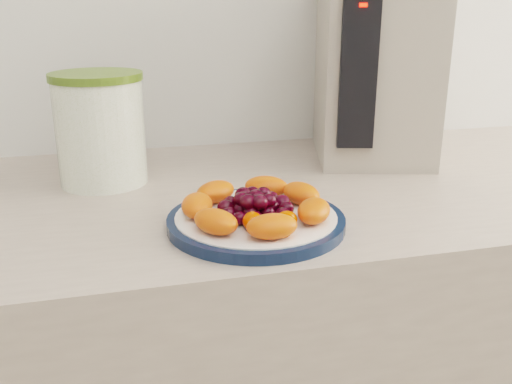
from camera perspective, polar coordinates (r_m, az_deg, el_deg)
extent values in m
cylinder|color=#0E1E39|center=(0.77, 0.00, -3.00)|extent=(0.24, 0.24, 0.01)
cylinder|color=white|center=(0.77, 0.00, -2.93)|extent=(0.22, 0.22, 0.02)
cylinder|color=#526C19|center=(0.97, -15.27, 5.74)|extent=(0.18, 0.18, 0.17)
cylinder|color=#4F6920|center=(0.95, -15.75, 11.07)|extent=(0.19, 0.19, 0.01)
cube|color=#A49A8C|center=(1.12, 11.70, 12.54)|extent=(0.27, 0.33, 0.35)
cube|color=black|center=(0.97, 10.21, 11.98)|extent=(0.06, 0.04, 0.26)
cube|color=#FF0C05|center=(0.96, 10.68, 17.90)|extent=(0.01, 0.01, 0.01)
ellipsoid|color=#F4400D|center=(0.81, 4.55, -0.15)|extent=(0.06, 0.07, 0.03)
ellipsoid|color=#F4400D|center=(0.83, 1.04, 0.56)|extent=(0.08, 0.06, 0.03)
ellipsoid|color=#F4400D|center=(0.81, -4.09, 0.03)|extent=(0.08, 0.07, 0.03)
ellipsoid|color=#F4400D|center=(0.76, -5.91, -1.34)|extent=(0.05, 0.07, 0.03)
ellipsoid|color=#F4400D|center=(0.71, -4.05, -2.97)|extent=(0.07, 0.08, 0.03)
ellipsoid|color=#F4400D|center=(0.69, 1.60, -3.45)|extent=(0.06, 0.04, 0.03)
ellipsoid|color=#F4400D|center=(0.74, 5.80, -1.88)|extent=(0.07, 0.08, 0.03)
ellipsoid|color=black|center=(0.76, 0.00, -1.69)|extent=(0.02, 0.02, 0.02)
ellipsoid|color=black|center=(0.77, 1.51, -1.48)|extent=(0.02, 0.02, 0.02)
ellipsoid|color=black|center=(0.78, 0.41, -1.14)|extent=(0.02, 0.02, 0.02)
ellipsoid|color=black|center=(0.78, -1.08, -1.28)|extent=(0.02, 0.02, 0.02)
ellipsoid|color=black|center=(0.76, -1.53, -1.80)|extent=(0.02, 0.02, 0.02)
ellipsoid|color=black|center=(0.74, -0.43, -2.15)|extent=(0.02, 0.02, 0.02)
ellipsoid|color=black|center=(0.75, 1.12, -2.08)|extent=(0.02, 0.02, 0.02)
ellipsoid|color=black|center=(0.78, 2.60, -1.05)|extent=(0.02, 0.02, 0.02)
ellipsoid|color=black|center=(0.79, 1.49, -0.69)|extent=(0.02, 0.02, 0.02)
ellipsoid|color=black|center=(0.80, 0.03, -0.63)|extent=(0.02, 0.02, 0.02)
ellipsoid|color=black|center=(0.79, -1.44, -0.70)|extent=(0.02, 0.02, 0.02)
ellipsoid|color=black|center=(0.78, -2.56, -1.11)|extent=(0.02, 0.02, 0.02)
ellipsoid|color=black|center=(0.76, -3.05, -1.57)|extent=(0.02, 0.02, 0.02)
ellipsoid|color=black|center=(0.74, -2.73, -2.22)|extent=(0.02, 0.02, 0.02)
ellipsoid|color=black|center=(0.73, -1.62, -2.67)|extent=(0.02, 0.02, 0.02)
ellipsoid|color=black|center=(0.72, -0.03, -2.75)|extent=(0.02, 0.02, 0.02)
ellipsoid|color=black|center=(0.73, 1.57, -2.67)|extent=(0.02, 0.02, 0.02)
ellipsoid|color=black|center=(0.74, 2.69, -2.25)|extent=(0.02, 0.02, 0.02)
ellipsoid|color=black|center=(0.76, 3.05, -1.66)|extent=(0.02, 0.02, 0.02)
ellipsoid|color=black|center=(0.76, 0.00, -0.55)|extent=(0.02, 0.02, 0.02)
ellipsoid|color=black|center=(0.77, 0.75, -0.16)|extent=(0.02, 0.02, 0.02)
ellipsoid|color=black|center=(0.77, -0.36, -0.11)|extent=(0.02, 0.02, 0.02)
ellipsoid|color=black|center=(0.77, -1.27, -0.30)|extent=(0.02, 0.02, 0.02)
ellipsoid|color=black|center=(0.75, -1.46, -0.71)|extent=(0.02, 0.02, 0.02)
ellipsoid|color=black|center=(0.74, -0.78, -1.00)|extent=(0.02, 0.02, 0.02)
ellipsoid|color=black|center=(0.74, 0.38, -1.06)|extent=(0.02, 0.02, 0.02)
ellipsoid|color=black|center=(0.75, 1.30, -0.84)|extent=(0.02, 0.02, 0.02)
ellipsoid|color=#E63900|center=(0.71, 1.33, -3.15)|extent=(0.03, 0.03, 0.02)
ellipsoid|color=#E63900|center=(0.72, 3.05, -2.81)|extent=(0.04, 0.03, 0.02)
ellipsoid|color=#E63900|center=(0.69, 2.66, -3.67)|extent=(0.04, 0.04, 0.02)
ellipsoid|color=#E63900|center=(0.71, -0.38, -2.91)|extent=(0.03, 0.04, 0.02)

